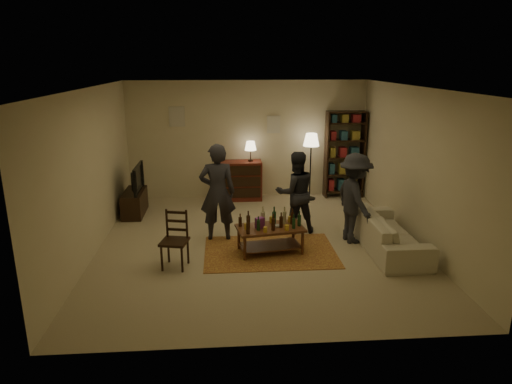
{
  "coord_description": "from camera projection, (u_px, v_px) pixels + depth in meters",
  "views": [
    {
      "loc": [
        -0.6,
        -7.48,
        3.12
      ],
      "look_at": [
        -0.02,
        0.1,
        0.92
      ],
      "focal_mm": 32.0,
      "sensor_mm": 36.0,
      "label": 1
    }
  ],
  "objects": [
    {
      "name": "person_left",
      "position": [
        217.0,
        193.0,
        8.05
      ],
      "size": [
        0.64,
        0.43,
        1.75
      ],
      "primitive_type": "imported",
      "rotation": [
        0.0,
        0.0,
        3.16
      ],
      "color": "#27262E",
      "rests_on": "ground"
    },
    {
      "name": "floor",
      "position": [
        258.0,
        243.0,
        8.08
      ],
      "size": [
        6.0,
        6.0,
        0.0
      ],
      "primitive_type": "plane",
      "color": "#C6B793",
      "rests_on": "ground"
    },
    {
      "name": "sofa",
      "position": [
        388.0,
        232.0,
        7.77
      ],
      "size": [
        0.81,
        2.08,
        0.61
      ],
      "primitive_type": "imported",
      "rotation": [
        0.0,
        0.0,
        1.57
      ],
      "color": "beige",
      "rests_on": "ground"
    },
    {
      "name": "dining_chair",
      "position": [
        175.0,
        237.0,
        7.08
      ],
      "size": [
        0.47,
        0.47,
        0.92
      ],
      "rotation": [
        0.0,
        0.0,
        -0.21
      ],
      "color": "black",
      "rests_on": "ground"
    },
    {
      "name": "tv_stand",
      "position": [
        134.0,
        197.0,
        9.52
      ],
      "size": [
        0.4,
        1.0,
        1.06
      ],
      "color": "black",
      "rests_on": "ground"
    },
    {
      "name": "person_right",
      "position": [
        295.0,
        192.0,
        8.43
      ],
      "size": [
        0.83,
        0.69,
        1.54
      ],
      "primitive_type": "imported",
      "rotation": [
        0.0,
        0.0,
        3.29
      ],
      "color": "#24242B",
      "rests_on": "ground"
    },
    {
      "name": "dresser",
      "position": [
        240.0,
        179.0,
        10.53
      ],
      "size": [
        1.0,
        0.5,
        1.36
      ],
      "color": "maroon",
      "rests_on": "ground"
    },
    {
      "name": "bookshelf",
      "position": [
        344.0,
        154.0,
        10.62
      ],
      "size": [
        0.9,
        0.34,
        2.02
      ],
      "color": "black",
      "rests_on": "ground"
    },
    {
      "name": "floor_lamp",
      "position": [
        311.0,
        144.0,
        10.3
      ],
      "size": [
        0.36,
        0.36,
        1.54
      ],
      "color": "black",
      "rests_on": "ground"
    },
    {
      "name": "rug",
      "position": [
        270.0,
        252.0,
        7.71
      ],
      "size": [
        2.2,
        1.5,
        0.01
      ],
      "primitive_type": "cube",
      "color": "maroon",
      "rests_on": "ground"
    },
    {
      "name": "person_by_sofa",
      "position": [
        355.0,
        198.0,
        7.97
      ],
      "size": [
        0.76,
        1.12,
        1.6
      ],
      "primitive_type": "imported",
      "rotation": [
        0.0,
        0.0,
        1.74
      ],
      "color": "#282930",
      "rests_on": "ground"
    },
    {
      "name": "coffee_table",
      "position": [
        270.0,
        230.0,
        7.6
      ],
      "size": [
        1.18,
        0.77,
        0.79
      ],
      "rotation": [
        0.0,
        0.0,
        0.16
      ],
      "color": "brown",
      "rests_on": "ground"
    },
    {
      "name": "room_shell",
      "position": [
        219.0,
        120.0,
        10.38
      ],
      "size": [
        6.0,
        6.0,
        6.0
      ],
      "color": "beige",
      "rests_on": "ground"
    }
  ]
}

